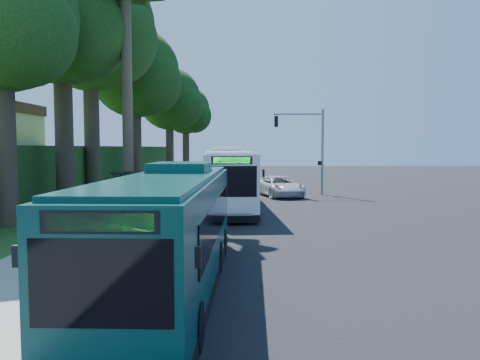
{
  "coord_description": "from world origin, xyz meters",
  "views": [
    {
      "loc": [
        -1.17,
        -28.42,
        3.89
      ],
      "look_at": [
        -1.77,
        1.0,
        1.83
      ],
      "focal_mm": 35.0,
      "sensor_mm": 36.0,
      "label": 1
    }
  ],
  "objects_px": {
    "teal_bus": "(171,229)",
    "pickup": "(279,186)",
    "bus_shelter": "(139,185)",
    "white_bus": "(227,178)"
  },
  "relations": [
    {
      "from": "bus_shelter",
      "to": "white_bus",
      "type": "bearing_deg",
      "value": 41.75
    },
    {
      "from": "teal_bus",
      "to": "pickup",
      "type": "relative_size",
      "value": 1.97
    },
    {
      "from": "bus_shelter",
      "to": "pickup",
      "type": "distance_m",
      "value": 14.27
    },
    {
      "from": "white_bus",
      "to": "pickup",
      "type": "xyz_separation_m",
      "value": [
        3.81,
        7.31,
        -1.12
      ]
    },
    {
      "from": "white_bus",
      "to": "bus_shelter",
      "type": "bearing_deg",
      "value": -143.07
    },
    {
      "from": "bus_shelter",
      "to": "pickup",
      "type": "bearing_deg",
      "value": 53.58
    },
    {
      "from": "bus_shelter",
      "to": "white_bus",
      "type": "relative_size",
      "value": 0.24
    },
    {
      "from": "bus_shelter",
      "to": "teal_bus",
      "type": "relative_size",
      "value": 0.28
    },
    {
      "from": "pickup",
      "to": "teal_bus",
      "type": "bearing_deg",
      "value": -117.56
    },
    {
      "from": "white_bus",
      "to": "teal_bus",
      "type": "xyz_separation_m",
      "value": [
        -0.68,
        -17.25,
        -0.26
      ]
    }
  ]
}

